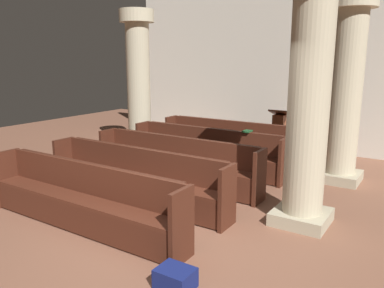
{
  "coord_description": "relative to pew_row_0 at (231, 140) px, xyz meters",
  "views": [
    {
      "loc": [
        2.84,
        -3.55,
        2.27
      ],
      "look_at": [
        -0.88,
        2.2,
        0.75
      ],
      "focal_mm": 35.91,
      "sensor_mm": 36.0,
      "label": 1
    }
  ],
  "objects": [
    {
      "name": "ground_plane",
      "position": [
        1.08,
        -4.14,
        -0.47
      ],
      "size": [
        19.2,
        19.2,
        0.0
      ],
      "primitive_type": "plane",
      "color": "brown"
    },
    {
      "name": "back_wall",
      "position": [
        1.08,
        1.94,
        1.78
      ],
      "size": [
        10.0,
        0.16,
        4.5
      ],
      "primitive_type": "cube",
      "color": "silver",
      "rests_on": "ground"
    },
    {
      "name": "pew_row_0",
      "position": [
        0.0,
        0.0,
        0.0
      ],
      "size": [
        3.37,
        0.47,
        0.88
      ],
      "color": "#4C2316",
      "rests_on": "ground"
    },
    {
      "name": "pew_row_1",
      "position": [
        0.0,
        -1.1,
        0.0
      ],
      "size": [
        3.37,
        0.46,
        0.88
      ],
      "color": "#4C2316",
      "rests_on": "ground"
    },
    {
      "name": "pew_row_2",
      "position": [
        0.0,
        -2.19,
        0.0
      ],
      "size": [
        3.37,
        0.46,
        0.88
      ],
      "color": "#4C2316",
      "rests_on": "ground"
    },
    {
      "name": "pew_row_3",
      "position": [
        0.0,
        -3.29,
        0.0
      ],
      "size": [
        3.37,
        0.47,
        0.88
      ],
      "color": "#4C2316",
      "rests_on": "ground"
    },
    {
      "name": "pew_row_4",
      "position": [
        0.0,
        -4.38,
        0.0
      ],
      "size": [
        3.37,
        0.46,
        0.88
      ],
      "color": "#4C2316",
      "rests_on": "ground"
    },
    {
      "name": "pillar_aisle_side",
      "position": [
        2.46,
        -0.3,
        1.32
      ],
      "size": [
        0.83,
        0.83,
        3.43
      ],
      "color": "tan",
      "rests_on": "ground"
    },
    {
      "name": "pillar_far_side",
      "position": [
        -2.41,
        -0.34,
        1.32
      ],
      "size": [
        0.83,
        0.83,
        3.43
      ],
      "color": "tan",
      "rests_on": "ground"
    },
    {
      "name": "pillar_aisle_rear",
      "position": [
        2.46,
        -2.59,
        1.32
      ],
      "size": [
        0.8,
        0.8,
        3.43
      ],
      "color": "tan",
      "rests_on": "ground"
    },
    {
      "name": "lectern",
      "position": [
        0.7,
        1.2,
        -0.02
      ],
      "size": [
        0.48,
        0.45,
        1.08
      ],
      "color": "#562B1A",
      "rests_on": "ground"
    },
    {
      "name": "hymn_book",
      "position": [
        0.82,
        -0.91,
        0.42
      ],
      "size": [
        0.15,
        0.22,
        0.03
      ],
      "primitive_type": "cube",
      "color": "#194723",
      "rests_on": "pew_row_1"
    },
    {
      "name": "kneeler_box_navy",
      "position": [
        1.88,
        -4.86,
        -0.36
      ],
      "size": [
        0.37,
        0.3,
        0.21
      ],
      "primitive_type": "cube",
      "color": "navy",
      "rests_on": "ground"
    }
  ]
}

